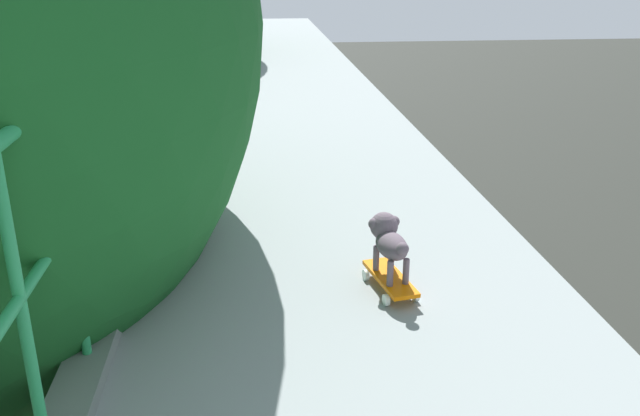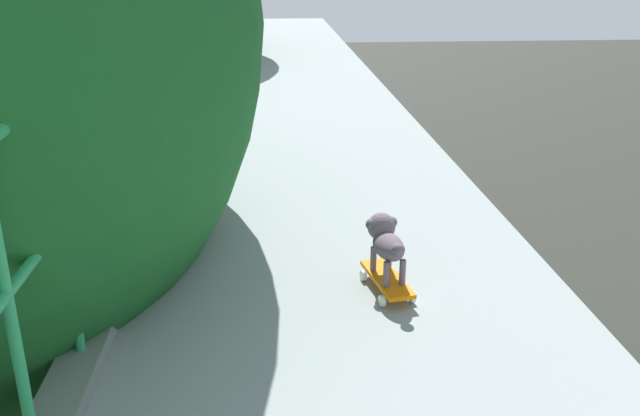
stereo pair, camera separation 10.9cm
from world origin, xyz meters
name	(u,v)px [view 1 (the left image)]	position (x,y,z in m)	size (l,w,h in m)	color
toy_skateboard	(390,279)	(1.30, 1.96, 5.62)	(0.27, 0.51, 0.09)	orange
small_dog	(389,239)	(1.29, 2.00, 5.86)	(0.22, 0.41, 0.34)	#655561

